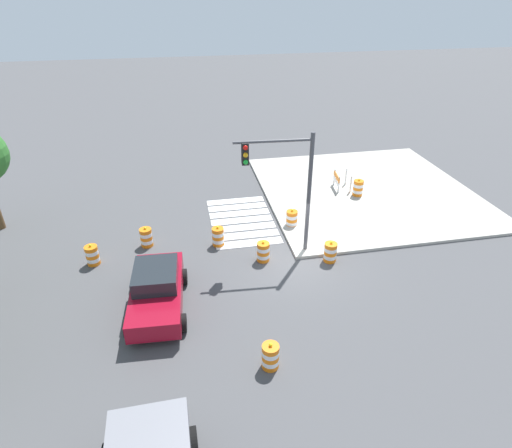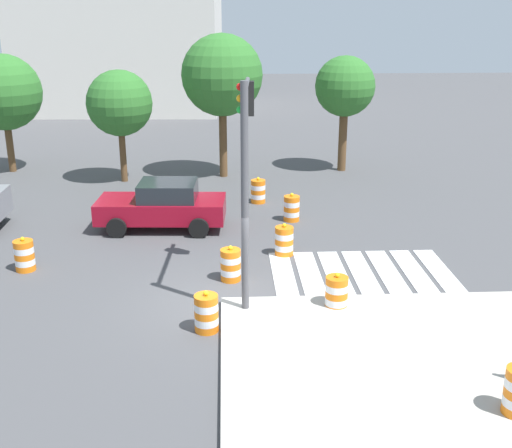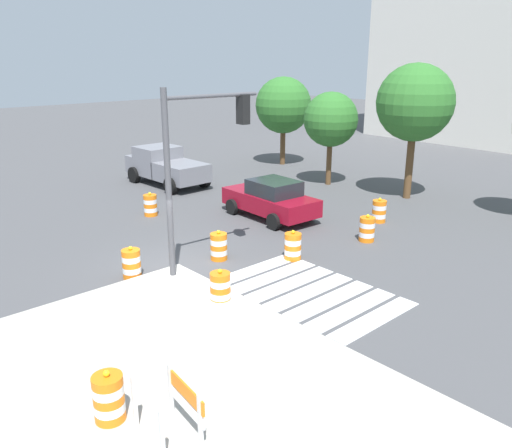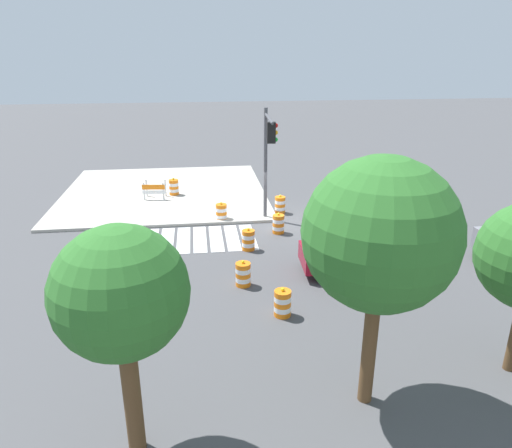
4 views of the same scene
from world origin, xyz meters
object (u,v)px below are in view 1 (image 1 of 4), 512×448
(traffic_barrel_crosswalk_end, at_px, (330,252))
(construction_barricade, at_px, (339,179))
(sports_car, at_px, (157,289))
(traffic_light_pole, at_px, (284,174))
(traffic_barrel_median_near, at_px, (263,252))
(traffic_barrel_far_curb, at_px, (292,219))
(traffic_barrel_median_far, at_px, (146,237))
(traffic_barrel_on_sidewalk, at_px, (358,188))
(traffic_barrel_opposite_curb, at_px, (218,237))
(traffic_barrel_near_corner, at_px, (270,356))
(traffic_barrel_lane_center, at_px, (92,255))

(traffic_barrel_crosswalk_end, relative_size, construction_barricade, 0.77)
(sports_car, xyz_separation_m, construction_barricade, (8.46, -10.40, -0.09))
(sports_car, xyz_separation_m, traffic_light_pole, (2.63, -5.45, 3.10))
(traffic_barrel_median_near, xyz_separation_m, traffic_barrel_far_curb, (2.60, -2.01, 0.00))
(traffic_barrel_crosswalk_end, xyz_separation_m, traffic_barrel_median_far, (2.81, 8.01, 0.00))
(traffic_light_pole, bearing_deg, traffic_barrel_crosswalk_end, -116.42)
(traffic_barrel_median_far, xyz_separation_m, traffic_barrel_on_sidewalk, (2.92, -11.71, 0.15))
(traffic_barrel_crosswalk_end, height_order, traffic_barrel_opposite_curb, same)
(traffic_barrel_median_near, relative_size, construction_barricade, 0.77)
(traffic_barrel_near_corner, xyz_separation_m, traffic_barrel_crosswalk_end, (5.29, -3.89, 0.00))
(traffic_barrel_far_curb, xyz_separation_m, traffic_barrel_lane_center, (-1.44, 9.39, 0.00))
(traffic_barrel_median_far, bearing_deg, sports_car, -172.68)
(traffic_barrel_crosswalk_end, distance_m, construction_barricade, 7.44)
(traffic_barrel_far_curb, height_order, construction_barricade, construction_barricade)
(sports_car, distance_m, traffic_barrel_median_far, 4.50)
(traffic_barrel_opposite_curb, bearing_deg, traffic_barrel_median_near, -132.21)
(traffic_barrel_near_corner, xyz_separation_m, traffic_barrel_lane_center, (7.04, 6.39, 0.00))
(traffic_barrel_median_near, relative_size, traffic_light_pole, 0.19)
(traffic_barrel_far_curb, bearing_deg, traffic_barrel_median_far, 93.05)
(sports_car, height_order, traffic_barrel_crosswalk_end, sports_car)
(traffic_barrel_near_corner, relative_size, traffic_barrel_opposite_curb, 1.00)
(traffic_barrel_crosswalk_end, distance_m, traffic_barrel_opposite_curb, 5.22)
(traffic_barrel_near_corner, bearing_deg, construction_barricade, -29.50)
(traffic_barrel_lane_center, bearing_deg, sports_car, -140.04)
(traffic_barrel_median_near, relative_size, traffic_barrel_median_far, 1.00)
(traffic_barrel_median_near, distance_m, traffic_light_pole, 3.60)
(traffic_barrel_far_curb, bearing_deg, traffic_barrel_on_sidewalk, -61.05)
(traffic_barrel_median_near, xyz_separation_m, traffic_barrel_opposite_curb, (1.65, 1.82, 0.00))
(traffic_barrel_far_curb, relative_size, construction_barricade, 0.77)
(traffic_barrel_near_corner, relative_size, traffic_barrel_on_sidewalk, 1.00)
(traffic_barrel_lane_center, bearing_deg, traffic_barrel_median_far, -64.86)
(traffic_barrel_median_far, relative_size, traffic_light_pole, 0.19)
(traffic_barrel_lane_center, bearing_deg, traffic_barrel_median_near, -98.87)
(sports_car, relative_size, traffic_light_pole, 0.80)
(traffic_barrel_median_far, bearing_deg, traffic_barrel_lane_center, 115.14)
(sports_car, height_order, construction_barricade, sports_car)
(sports_car, distance_m, construction_barricade, 13.40)
(traffic_barrel_near_corner, bearing_deg, traffic_barrel_median_near, -9.59)
(traffic_barrel_lane_center, height_order, traffic_barrel_opposite_curb, same)
(traffic_barrel_on_sidewalk, bearing_deg, traffic_barrel_near_corner, 145.43)
(traffic_barrel_median_far, bearing_deg, traffic_light_pole, -106.85)
(traffic_barrel_opposite_curb, distance_m, traffic_barrel_on_sidewalk, 9.11)
(sports_car, xyz_separation_m, traffic_barrel_median_far, (4.45, 0.57, -0.36))
(traffic_barrel_crosswalk_end, bearing_deg, traffic_barrel_median_far, 70.65)
(sports_car, xyz_separation_m, traffic_barrel_far_curb, (4.83, -6.55, -0.36))
(sports_car, distance_m, traffic_barrel_far_curb, 8.15)
(traffic_barrel_opposite_curb, distance_m, traffic_light_pole, 4.57)
(traffic_barrel_near_corner, bearing_deg, traffic_barrel_on_sidewalk, -34.57)
(traffic_barrel_far_curb, relative_size, traffic_light_pole, 0.19)
(traffic_barrel_median_near, bearing_deg, traffic_light_pole, -66.60)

